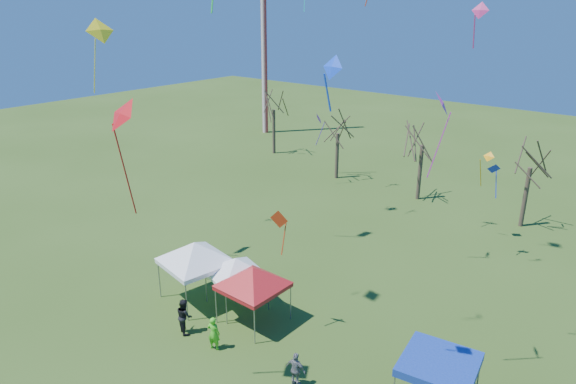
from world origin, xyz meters
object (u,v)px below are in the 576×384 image
(tree_1, at_px, (338,117))
(tree_0, at_px, (274,94))
(person_dark, at_px, (184,316))
(tree_3, at_px, (534,146))
(tent_white_west, at_px, (194,246))
(tent_blue, at_px, (439,364))
(tree_2, at_px, (424,125))
(tent_white_mid, at_px, (236,261))
(person_green, at_px, (214,333))
(radio_mast, at_px, (264,29))
(person_grey, at_px, (296,370))
(tent_red, at_px, (253,271))

(tree_1, bearing_deg, tree_0, 164.82)
(person_dark, bearing_deg, tree_3, -87.94)
(tent_white_west, xyz_separation_m, tent_blue, (13.63, 0.66, -1.16))
(tree_0, height_order, tree_2, tree_0)
(tent_white_west, bearing_deg, tent_white_mid, 22.59)
(tree_0, distance_m, tree_3, 27.09)
(tree_0, bearing_deg, person_dark, -57.02)
(tent_blue, distance_m, person_green, 10.23)
(tent_white_mid, bearing_deg, person_green, -62.01)
(radio_mast, xyz_separation_m, person_grey, (31.67, -33.66, -11.68))
(tree_3, bearing_deg, person_grey, -95.69)
(tree_1, height_order, tree_2, tree_2)
(tree_1, relative_size, tent_white_mid, 2.11)
(tree_0, bearing_deg, tent_blue, -39.48)
(tent_red, relative_size, person_grey, 2.50)
(person_dark, bearing_deg, person_grey, -153.35)
(radio_mast, height_order, person_green, radio_mast)
(tree_2, xyz_separation_m, tent_white_west, (-2.48, -22.07, -3.07))
(tree_2, bearing_deg, tree_1, 178.15)
(tree_0, xyz_separation_m, person_grey, (24.52, -27.04, -5.67))
(tree_3, distance_m, tent_red, 22.67)
(tree_2, distance_m, person_green, 25.16)
(tree_0, height_order, person_dark, tree_0)
(tree_0, distance_m, person_dark, 33.28)
(tree_0, height_order, tent_blue, tree_0)
(tree_2, xyz_separation_m, person_dark, (-0.62, -24.52, -5.37))
(tree_0, xyz_separation_m, tree_1, (10.08, -2.73, -0.70))
(tree_0, bearing_deg, person_grey, -47.80)
(tree_0, relative_size, tent_white_west, 1.90)
(tent_white_mid, bearing_deg, tree_2, 89.18)
(tree_3, relative_size, tent_white_mid, 2.22)
(tent_white_west, xyz_separation_m, tent_white_mid, (2.17, 0.90, -0.55))
(radio_mast, height_order, tent_blue, radio_mast)
(tent_white_west, relative_size, person_dark, 2.42)
(radio_mast, bearing_deg, person_dark, -53.77)
(person_grey, bearing_deg, tree_2, -82.21)
(radio_mast, height_order, tree_3, radio_mast)
(person_grey, xyz_separation_m, person_green, (-4.56, -0.48, 0.05))
(tent_blue, relative_size, person_grey, 1.98)
(tree_2, relative_size, tent_red, 2.01)
(radio_mast, height_order, tent_white_mid, radio_mast)
(tree_0, bearing_deg, tent_red, -51.16)
(tree_0, bearing_deg, radio_mast, 137.23)
(radio_mast, bearing_deg, tree_2, -20.57)
(tree_0, relative_size, tent_red, 2.07)
(tent_white_mid, bearing_deg, tent_white_west, -157.41)
(person_green, bearing_deg, tree_3, -124.35)
(tree_2, relative_size, person_dark, 4.45)
(tent_white_mid, xyz_separation_m, tent_red, (1.68, -0.50, 0.23))
(tree_1, distance_m, tent_white_west, 23.25)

